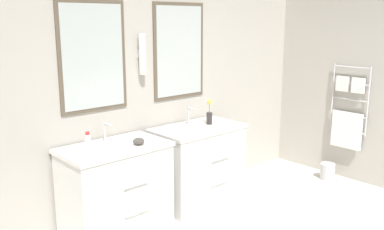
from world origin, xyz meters
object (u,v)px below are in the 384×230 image
(vanity_left, at_px, (118,190))
(waste_bin, at_px, (327,171))
(vanity_right, at_px, (200,165))
(flower_vase, at_px, (209,114))
(amenity_bowl, at_px, (139,141))
(toiletry_bottle, at_px, (88,144))

(vanity_left, distance_m, waste_bin, 2.78)
(vanity_right, height_order, flower_vase, flower_vase)
(vanity_right, distance_m, flower_vase, 0.56)
(vanity_left, bearing_deg, vanity_right, 0.00)
(vanity_left, bearing_deg, waste_bin, -11.75)
(vanity_left, distance_m, flower_vase, 1.32)
(amenity_bowl, bearing_deg, toiletry_bottle, 176.22)
(toiletry_bottle, bearing_deg, amenity_bowl, -3.78)
(waste_bin, bearing_deg, amenity_bowl, 169.37)
(vanity_left, xyz_separation_m, vanity_right, (1.03, 0.00, 0.00))
(vanity_left, height_order, toiletry_bottle, toiletry_bottle)
(flower_vase, xyz_separation_m, waste_bin, (1.50, -0.60, -0.86))
(vanity_left, bearing_deg, amenity_bowl, -26.09)
(waste_bin, bearing_deg, vanity_left, 168.25)
(amenity_bowl, bearing_deg, vanity_right, 5.98)
(toiletry_bottle, relative_size, flower_vase, 0.73)
(flower_vase, bearing_deg, vanity_left, -178.25)
(vanity_right, distance_m, amenity_bowl, 0.97)
(toiletry_bottle, bearing_deg, vanity_left, 10.54)
(vanity_right, xyz_separation_m, amenity_bowl, (-0.85, -0.09, 0.45))
(toiletry_bottle, distance_m, waste_bin, 3.16)
(amenity_bowl, bearing_deg, flower_vase, 7.03)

